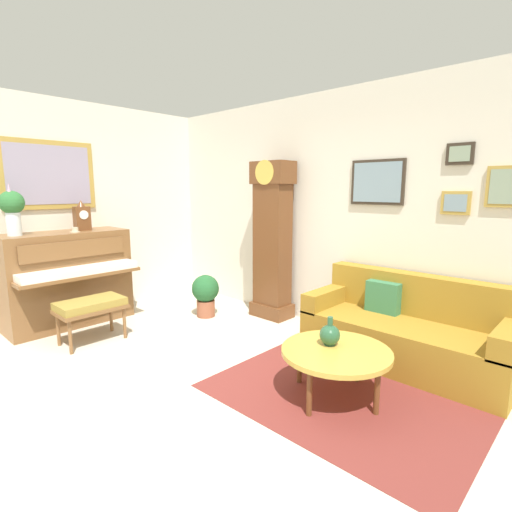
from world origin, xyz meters
TOP-DOWN VIEW (x-y plane):
  - ground_plane at (0.00, 0.00)m, footprint 6.40×6.00m
  - wall_left at (-2.60, 0.00)m, footprint 0.13×4.90m
  - wall_back at (0.02, 2.40)m, footprint 5.30×0.13m
  - area_rug at (1.21, 0.99)m, footprint 2.10×1.50m
  - piano at (-2.23, 0.18)m, footprint 0.87×1.44m
  - piano_bench at (-1.43, 0.10)m, footprint 0.42×0.70m
  - grandfather_clock at (-0.56, 2.13)m, footprint 0.52×0.34m
  - couch at (1.31, 1.98)m, footprint 1.90×0.80m
  - coffee_table at (1.16, 0.93)m, footprint 0.88×0.88m
  - mantel_clock at (-2.23, 0.41)m, footprint 0.13×0.18m
  - flower_vase at (-2.23, -0.35)m, footprint 0.26×0.26m
  - teacup at (-2.11, 0.27)m, footprint 0.12×0.12m
  - green_jug at (1.07, 0.97)m, footprint 0.17×0.17m
  - potted_plant at (-1.20, 1.52)m, footprint 0.36×0.36m

SIDE VIEW (x-z plane):
  - ground_plane at x=0.00m, z-range -0.10..0.00m
  - area_rug at x=1.21m, z-range 0.00..0.01m
  - couch at x=1.31m, z-range -0.11..0.73m
  - potted_plant at x=-1.20m, z-range 0.04..0.60m
  - coffee_table at x=1.16m, z-range 0.18..0.59m
  - piano_bench at x=-1.43m, z-range 0.17..0.65m
  - green_jug at x=1.07m, z-range 0.38..0.62m
  - piano at x=-2.23m, z-range 0.01..1.17m
  - grandfather_clock at x=-0.56m, z-range -0.05..1.98m
  - teacup at x=-2.11m, z-range 1.16..1.22m
  - mantel_clock at x=-2.23m, z-range 1.14..1.52m
  - wall_back at x=0.02m, z-range 0.00..2.80m
  - wall_left at x=-2.60m, z-range 0.01..2.81m
  - flower_vase at x=-2.23m, z-range 1.19..1.77m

